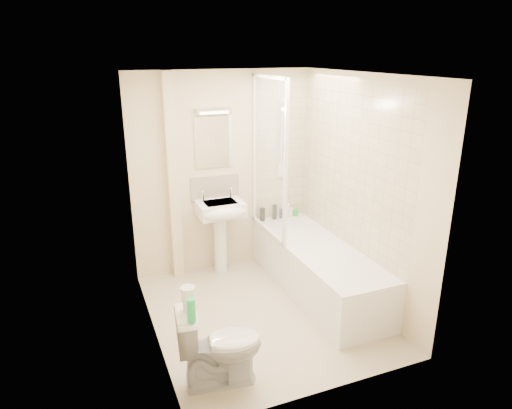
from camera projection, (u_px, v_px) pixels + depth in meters
name	position (u px, v px, depth m)	size (l,w,h in m)	color
floor	(263.00, 313.00, 4.76)	(2.50, 2.50, 0.00)	beige
wall_back	(223.00, 173.00, 5.47)	(2.20, 0.02, 2.40)	beige
wall_left	(147.00, 219.00, 3.99)	(0.02, 2.50, 2.40)	beige
wall_right	(360.00, 191.00, 4.76)	(0.02, 2.50, 2.40)	beige
ceiling	(264.00, 74.00, 3.99)	(2.20, 2.50, 0.02)	white
tile_back	(280.00, 150.00, 5.66)	(0.70, 0.01, 1.75)	beige
tile_right	(350.00, 166.00, 4.86)	(0.01, 2.10, 1.75)	beige
pipe_boxing	(173.00, 179.00, 5.20)	(0.12, 0.12, 2.40)	beige
splashback	(215.00, 188.00, 5.48)	(0.60, 0.01, 0.30)	beige
mirror	(214.00, 142.00, 5.30)	(0.46, 0.01, 0.60)	white
strip_light	(213.00, 111.00, 5.16)	(0.42, 0.07, 0.07)	silver
bathtub	(317.00, 267.00, 5.11)	(0.70, 2.10, 0.55)	white
shower_screen	(269.00, 158.00, 5.14)	(0.04, 0.92, 1.80)	white
shower_fixture	(282.00, 141.00, 5.58)	(0.10, 0.16, 0.99)	white
pedestal_sink	(221.00, 217.00, 5.38)	(0.54, 0.49, 1.03)	white
bottle_black_a	(262.00, 215.00, 5.75)	(0.07, 0.07, 0.16)	black
bottle_black_b	(275.00, 212.00, 5.80)	(0.06, 0.06, 0.19)	black
bottle_blue	(281.00, 213.00, 5.85)	(0.04, 0.04, 0.12)	#131B53
bottle_cream	(287.00, 211.00, 5.87)	(0.07, 0.07, 0.18)	#F9E0C0
bottle_white_b	(291.00, 212.00, 5.89)	(0.05, 0.05, 0.12)	white
bottle_green	(296.00, 212.00, 5.92)	(0.05, 0.05, 0.10)	green
toilet	(220.00, 345.00, 3.67)	(0.72, 0.47, 0.69)	white
toilet_roll_lower	(189.00, 304.00, 3.53)	(0.10, 0.10, 0.10)	white
toilet_roll_upper	(188.00, 293.00, 3.48)	(0.11, 0.11, 0.11)	white
green_bottle	(191.00, 310.00, 3.36)	(0.06, 0.06, 0.19)	#29C75E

